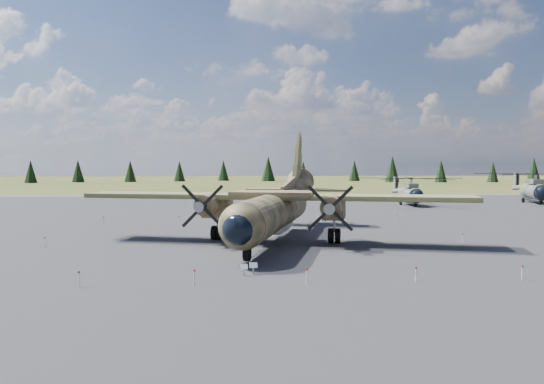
{
  "coord_description": "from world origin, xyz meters",
  "views": [
    {
      "loc": [
        -1.71,
        -41.52,
        6.43
      ],
      "look_at": [
        1.15,
        2.0,
        4.14
      ],
      "focal_mm": 35.0,
      "sensor_mm": 36.0,
      "label": 1
    }
  ],
  "objects": [
    {
      "name": "helicopter_mid",
      "position": [
        47.29,
        42.72,
        3.54
      ],
      "size": [
        23.65,
        24.73,
        4.99
      ],
      "rotation": [
        0.0,
        0.0,
        -0.24
      ],
      "color": "#69695B",
      "rests_on": "ground"
    },
    {
      "name": "apron",
      "position": [
        0.0,
        10.0,
        0.0
      ],
      "size": [
        120.0,
        120.0,
        0.04
      ],
      "primitive_type": "cube",
      "color": "#5B5B60",
      "rests_on": "ground"
    },
    {
      "name": "info_placard_left",
      "position": [
        -1.34,
        -11.23,
        0.45
      ],
      "size": [
        0.43,
        0.19,
        0.67
      ],
      "rotation": [
        0.0,
        0.0,
        0.03
      ],
      "color": "gray",
      "rests_on": "ground"
    },
    {
      "name": "helicopter_near",
      "position": [
        25.16,
        39.12,
        3.09
      ],
      "size": [
        18.06,
        20.68,
        4.36
      ],
      "rotation": [
        0.0,
        0.0,
        -0.05
      ],
      "color": "#69695B",
      "rests_on": "ground"
    },
    {
      "name": "transport_plane",
      "position": [
        1.55,
        2.83,
        3.03
      ],
      "size": [
        31.76,
        28.41,
        10.55
      ],
      "rotation": [
        0.0,
        0.0,
        -0.26
      ],
      "color": "#31361D",
      "rests_on": "ground"
    },
    {
      "name": "info_placard_right",
      "position": [
        -0.79,
        -10.94,
        0.48
      ],
      "size": [
        0.47,
        0.24,
        0.72
      ],
      "rotation": [
        0.0,
        0.0,
        0.11
      ],
      "color": "gray",
      "rests_on": "ground"
    },
    {
      "name": "ground",
      "position": [
        0.0,
        0.0,
        0.0
      ],
      "size": [
        500.0,
        500.0,
        0.0
      ],
      "primitive_type": "plane",
      "color": "brown",
      "rests_on": "ground"
    },
    {
      "name": "treeline",
      "position": [
        8.93,
        -7.89,
        4.65
      ],
      "size": [
        342.61,
        343.13,
        10.78
      ],
      "color": "black",
      "rests_on": "ground"
    },
    {
      "name": "barrier_fence",
      "position": [
        -0.46,
        -0.08,
        0.51
      ],
      "size": [
        33.12,
        29.62,
        0.85
      ],
      "color": "white",
      "rests_on": "ground"
    }
  ]
}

